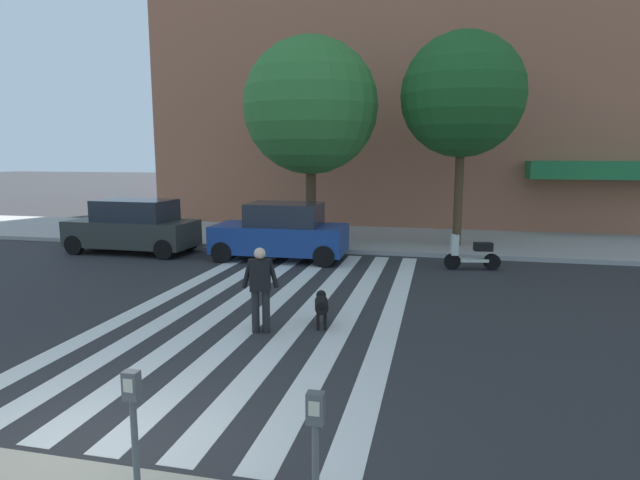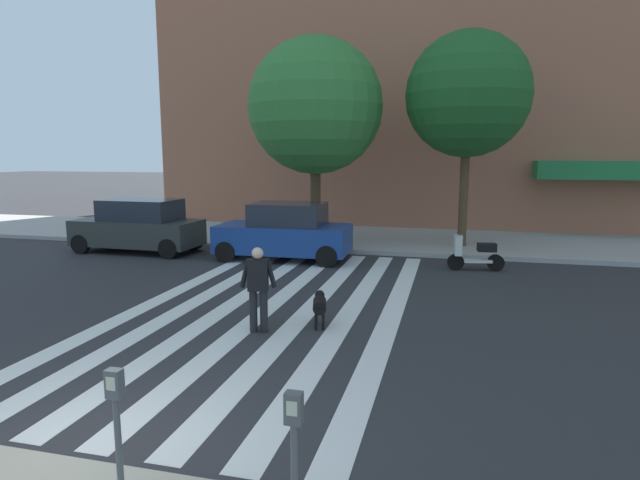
{
  "view_description": "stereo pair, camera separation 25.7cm",
  "coord_description": "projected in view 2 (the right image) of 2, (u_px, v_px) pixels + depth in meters",
  "views": [
    {
      "loc": [
        3.99,
        -4.47,
        3.35
      ],
      "look_at": [
        1.38,
        6.92,
        1.46
      ],
      "focal_mm": 29.67,
      "sensor_mm": 36.0,
      "label": 1
    },
    {
      "loc": [
        4.24,
        -4.41,
        3.35
      ],
      "look_at": [
        1.38,
        6.92,
        1.46
      ],
      "focal_mm": 29.67,
      "sensor_mm": 36.0,
      "label": 2
    }
  ],
  "objects": [
    {
      "name": "street_tree_middle",
      "position": [
        468.0,
        95.0,
        17.97
      ],
      "size": [
        4.24,
        4.24,
        7.34
      ],
      "color": "#4C3823",
      "rests_on": "sidewalk_far"
    },
    {
      "name": "street_tree_nearest",
      "position": [
        315.0,
        106.0,
        18.84
      ],
      "size": [
        4.84,
        4.84,
        7.33
      ],
      "color": "#4C3823",
      "rests_on": "sidewalk_far"
    },
    {
      "name": "parked_car_near_curb",
      "position": [
        139.0,
        226.0,
        18.27
      ],
      "size": [
        4.38,
        1.95,
        1.83
      ],
      "color": "#2F3330",
      "rests_on": "ground_plane"
    },
    {
      "name": "parked_scooter",
      "position": [
        476.0,
        254.0,
        15.37
      ],
      "size": [
        1.63,
        0.58,
        1.11
      ],
      "color": "black",
      "rests_on": "ground_plane"
    },
    {
      "name": "parked_car_behind_first",
      "position": [
        285.0,
        232.0,
        16.99
      ],
      "size": [
        4.25,
        2.08,
        1.83
      ],
      "color": "navy",
      "rests_on": "ground_plane"
    },
    {
      "name": "dog_on_leash",
      "position": [
        320.0,
        304.0,
        10.37
      ],
      "size": [
        0.4,
        0.95,
        0.65
      ],
      "color": "black",
      "rests_on": "ground_plane"
    },
    {
      "name": "parking_meter_second_along",
      "position": [
        117.0,
        421.0,
        4.65
      ],
      "size": [
        0.14,
        0.11,
        1.36
      ],
      "color": "#515456",
      "rests_on": "sidewalk_near"
    },
    {
      "name": "pedestrian_dog_walker",
      "position": [
        258.0,
        285.0,
        9.96
      ],
      "size": [
        0.7,
        0.32,
        1.64
      ],
      "color": "black",
      "rests_on": "ground_plane"
    },
    {
      "name": "crosswalk_stripes",
      "position": [
        272.0,
        305.0,
        11.9
      ],
      "size": [
        5.85,
        12.39,
        0.01
      ],
      "color": "silver",
      "rests_on": "ground_plane"
    },
    {
      "name": "parking_meter_third_along",
      "position": [
        294.0,
        449.0,
        4.21
      ],
      "size": [
        0.14,
        0.11,
        1.36
      ],
      "color": "#515456",
      "rests_on": "sidewalk_near"
    },
    {
      "name": "ground_plane",
      "position": [
        257.0,
        304.0,
        11.99
      ],
      "size": [
        160.0,
        160.0,
        0.0
      ],
      "primitive_type": "plane",
      "color": "#2B2B2D"
    },
    {
      "name": "sidewalk_far",
      "position": [
        342.0,
        238.0,
        21.07
      ],
      "size": [
        80.0,
        6.0,
        0.15
      ],
      "primitive_type": "cube",
      "color": "#9D9B97",
      "rests_on": "ground_plane"
    }
  ]
}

